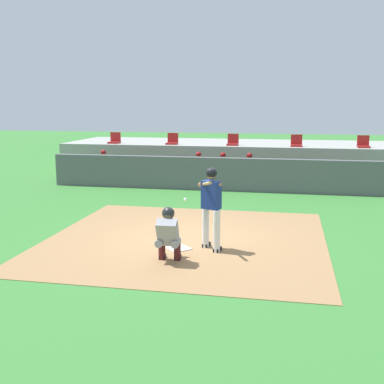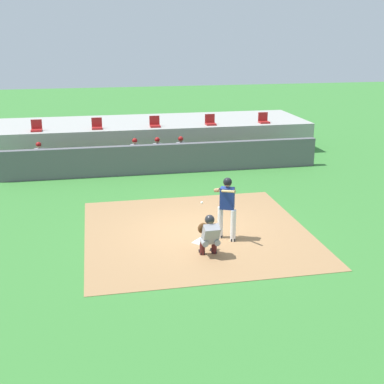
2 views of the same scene
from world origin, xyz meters
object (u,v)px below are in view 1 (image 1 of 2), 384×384
object	(u,v)px
stadium_seat_1	(172,141)
dugout_player_1	(198,168)
dugout_player_0	(103,166)
dugout_player_3	(249,170)
home_plate	(179,248)
stadium_seat_0	(115,140)
catcher_crouched	(168,232)
batter_at_plate	(211,203)
stadium_seat_2	(233,142)
stadium_seat_4	(363,144)
stadium_seat_3	(296,143)
dugout_player_2	(222,169)

from	to	relation	value
stadium_seat_1	dugout_player_1	bearing A→B (deg)	-53.61
dugout_player_0	dugout_player_3	xyz separation A→B (m)	(5.84, 0.00, 0.00)
home_plate	dugout_player_0	xyz separation A→B (m)	(-4.98, 8.14, 0.65)
stadium_seat_0	catcher_crouched	bearing A→B (deg)	-64.80
batter_at_plate	dugout_player_3	size ratio (longest dim) A/B	1.39
stadium_seat_2	stadium_seat_4	world-z (taller)	same
dugout_player_3	stadium_seat_3	bearing A→B (deg)	49.39
home_plate	batter_at_plate	distance (m)	1.23
batter_at_plate	stadium_seat_0	world-z (taller)	stadium_seat_0
stadium_seat_0	stadium_seat_4	size ratio (longest dim) A/B	1.00
dugout_player_0	stadium_seat_4	bearing A→B (deg)	11.30
catcher_crouched	stadium_seat_1	xyz separation A→B (m)	(-2.58, 11.02, 0.93)
dugout_player_3	stadium_seat_4	xyz separation A→B (m)	(4.34, 2.03, 0.86)
dugout_player_0	stadium_seat_0	distance (m)	2.22
home_plate	stadium_seat_3	distance (m)	10.61
dugout_player_1	dugout_player_3	size ratio (longest dim) A/B	1.00
dugout_player_2	stadium_seat_1	size ratio (longest dim) A/B	2.71
stadium_seat_1	stadium_seat_4	world-z (taller)	same
batter_at_plate	dugout_player_1	world-z (taller)	batter_at_plate
dugout_player_1	stadium_seat_4	distance (m)	6.68
catcher_crouched	dugout_player_3	xyz separation A→B (m)	(0.87, 8.98, 0.06)
stadium_seat_4	catcher_crouched	bearing A→B (deg)	-115.34
stadium_seat_1	stadium_seat_2	size ratio (longest dim) A/B	1.00
batter_at_plate	dugout_player_3	bearing A→B (deg)	88.84
home_plate	stadium_seat_4	xyz separation A→B (m)	(5.20, 10.18, 1.51)
stadium_seat_1	dugout_player_2	bearing A→B (deg)	-39.71
home_plate	dugout_player_1	distance (m)	8.24
dugout_player_1	stadium_seat_2	distance (m)	2.47
stadium_seat_3	stadium_seat_1	bearing A→B (deg)	180.00
batter_at_plate	stadium_seat_1	bearing A→B (deg)	108.08
dugout_player_3	stadium_seat_0	world-z (taller)	stadium_seat_0
stadium_seat_2	stadium_seat_4	xyz separation A→B (m)	(5.20, 0.00, 0.00)
dugout_player_2	stadium_seat_4	xyz separation A→B (m)	(5.35, 2.03, 0.86)
batter_at_plate	catcher_crouched	world-z (taller)	batter_at_plate
catcher_crouched	dugout_player_0	size ratio (longest dim) A/B	1.25
dugout_player_1	stadium_seat_3	distance (m)	4.31
catcher_crouched	dugout_player_1	xyz separation A→B (m)	(-1.08, 8.98, 0.06)
catcher_crouched	stadium_seat_0	world-z (taller)	stadium_seat_0
stadium_seat_1	stadium_seat_2	distance (m)	2.60
batter_at_plate	dugout_player_2	world-z (taller)	batter_at_plate
stadium_seat_0	stadium_seat_4	bearing A→B (deg)	0.00
home_plate	dugout_player_1	size ratio (longest dim) A/B	0.34
batter_at_plate	stadium_seat_3	distance (m)	10.27
catcher_crouched	stadium_seat_3	xyz separation A→B (m)	(2.62, 11.02, 0.93)
dugout_player_2	stadium_seat_2	distance (m)	2.21
catcher_crouched	stadium_seat_2	size ratio (longest dim) A/B	3.40
batter_at_plate	stadium_seat_1	size ratio (longest dim) A/B	3.76
catcher_crouched	stadium_seat_2	xyz separation A→B (m)	(0.02, 11.02, 0.93)
stadium_seat_4	stadium_seat_2	bearing A→B (deg)	180.00
dugout_player_3	stadium_seat_0	xyz separation A→B (m)	(-6.06, 2.03, 0.86)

